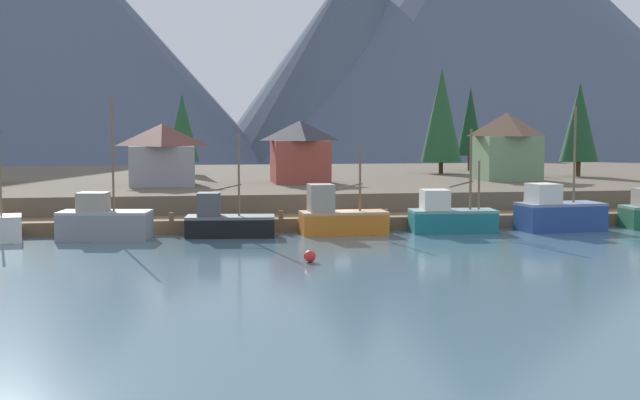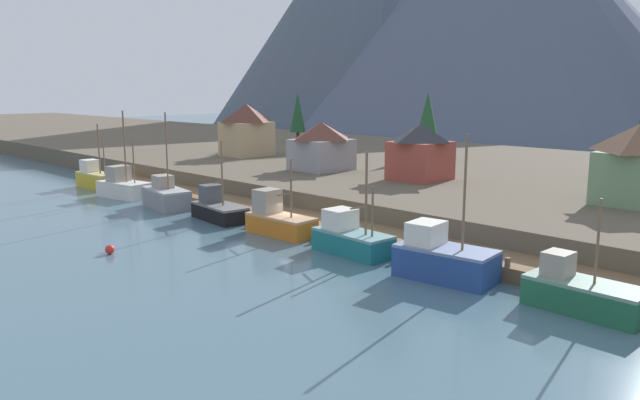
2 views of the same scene
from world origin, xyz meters
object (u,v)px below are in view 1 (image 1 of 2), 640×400
house_green (506,146)px  conifer_back_left (470,121)px  channel_buoy (310,256)px  house_grey (162,154)px  conifer_mid_right (441,115)px  conifer_near_right (182,128)px  fishing_boat_grey (104,222)px  fishing_boat_teal (450,217)px  fishing_boat_blue (558,213)px  fishing_boat_orange (339,217)px  fishing_boat_black (227,222)px  house_red (300,151)px  conifer_mid_left (579,122)px

house_green → conifer_back_left: bearing=82.2°
house_green → channel_buoy: bearing=-126.2°
house_grey → conifer_mid_right: conifer_mid_right is taller
conifer_near_right → conifer_back_left: size_ratio=0.89×
fishing_boat_grey → conifer_near_right: 38.17m
fishing_boat_teal → fishing_boat_blue: 8.34m
fishing_boat_blue → fishing_boat_orange: bearing=171.8°
fishing_boat_grey → conifer_back_left: bearing=54.8°
fishing_boat_grey → fishing_boat_black: bearing=11.9°
house_grey → conifer_near_right: bearing=84.3°
fishing_boat_orange → fishing_boat_teal: (8.31, -0.17, -0.07)m
fishing_boat_teal → house_grey: (-21.28, 18.27, 4.21)m
fishing_boat_blue → house_red: size_ratio=1.59×
channel_buoy → fishing_boat_black: bearing=107.8°
fishing_boat_grey → channel_buoy: size_ratio=13.86×
fishing_boat_black → fishing_boat_orange: (8.14, 0.25, 0.20)m
house_grey → conifer_back_left: 42.48m
fishing_boat_black → house_green: house_green is taller
house_green → conifer_near_right: 35.55m
fishing_boat_teal → house_red: size_ratio=1.30×
conifer_mid_left → house_green: bearing=-155.6°
conifer_mid_left → house_grey: bearing=-170.3°
conifer_near_right → channel_buoy: (7.05, -49.54, -7.33)m
house_grey → house_green: bearing=5.1°
house_grey → conifer_back_left: conifer_back_left is taller
conifer_near_right → fishing_boat_grey: bearing=-98.5°
fishing_boat_grey → conifer_near_right: bearing=91.1°
conifer_near_right → channel_buoy: conifer_near_right is taller
fishing_boat_blue → conifer_mid_left: 30.46m
house_grey → house_red: 12.97m
fishing_boat_orange → house_green: 30.04m
house_red → conifer_mid_left: bearing=10.3°
fishing_boat_teal → conifer_back_left: bearing=72.9°
house_red → conifer_mid_right: (18.10, 13.82, 3.64)m
fishing_boat_orange → fishing_boat_blue: size_ratio=0.69×
house_green → fishing_boat_orange: bearing=-134.6°
conifer_back_left → house_green: bearing=-97.8°
house_grey → conifer_mid_right: bearing=26.9°
conifer_mid_right → channel_buoy: 52.42m
conifer_near_right → fishing_boat_teal: bearing=-62.1°
fishing_boat_grey → conifer_mid_left: size_ratio=0.97×
house_green → conifer_mid_left: 11.05m
conifer_near_right → house_red: bearing=-56.6°
fishing_boat_blue → house_red: bearing=122.9°
conifer_near_right → conifer_mid_left: bearing=-14.8°
conifer_mid_left → conifer_back_left: (-7.26, 14.24, 0.15)m
fishing_boat_orange → conifer_near_right: 38.79m
fishing_boat_black → fishing_boat_teal: fishing_boat_teal is taller
fishing_boat_teal → channel_buoy: (-12.37, -12.77, -0.80)m
fishing_boat_black → conifer_back_left: 51.54m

